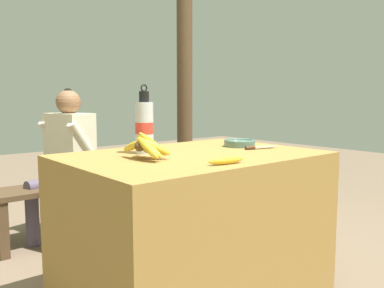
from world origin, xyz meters
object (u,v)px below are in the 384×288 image
at_px(water_bottle, 144,126).
at_px(banana_bunch_green, 155,164).
at_px(wooden_bench, 102,186).
at_px(support_post_far, 185,62).
at_px(loose_banana_front, 226,160).
at_px(banana_bunch_ripe, 145,146).
at_px(knife, 256,147).
at_px(seated_vendor, 65,155).
at_px(serving_bowl, 240,143).

distance_m(water_bottle, banana_bunch_green, 1.44).
height_order(wooden_bench, support_post_far, support_post_far).
distance_m(loose_banana_front, wooden_bench, 1.65).
bearing_deg(loose_banana_front, wooden_bench, 81.18).
relative_size(banana_bunch_ripe, knife, 1.41).
bearing_deg(seated_vendor, knife, 98.42).
xyz_separation_m(water_bottle, loose_banana_front, (0.08, -0.48, -0.12)).
relative_size(banana_bunch_ripe, serving_bowl, 1.60).
bearing_deg(wooden_bench, knife, -80.69).
height_order(loose_banana_front, support_post_far, support_post_far).
distance_m(serving_bowl, banana_bunch_green, 1.27).
bearing_deg(serving_bowl, knife, -97.45).
height_order(banana_bunch_ripe, loose_banana_front, banana_bunch_ripe).
bearing_deg(wooden_bench, water_bottle, -106.54).
height_order(serving_bowl, support_post_far, support_post_far).
bearing_deg(wooden_bench, banana_bunch_green, 0.65).
relative_size(banana_bunch_ripe, wooden_bench, 0.16).
distance_m(water_bottle, wooden_bench, 1.26).
bearing_deg(seated_vendor, water_bottle, 75.17).
bearing_deg(seated_vendor, banana_bunch_green, 170.00).
height_order(serving_bowl, loose_banana_front, serving_bowl).
bearing_deg(banana_bunch_green, wooden_bench, -179.35).
height_order(loose_banana_front, knife, loose_banana_front).
xyz_separation_m(serving_bowl, wooden_bench, (-0.24, 1.20, -0.42)).
relative_size(serving_bowl, seated_vendor, 0.16).
height_order(banana_bunch_ripe, serving_bowl, banana_bunch_ripe).
bearing_deg(loose_banana_front, serving_bowl, 38.45).
bearing_deg(banana_bunch_ripe, knife, -7.12).
distance_m(banana_bunch_ripe, loose_banana_front, 0.37).
distance_m(seated_vendor, support_post_far, 1.58).
distance_m(banana_bunch_ripe, seated_vendor, 1.23).
xyz_separation_m(banana_bunch_ripe, water_bottle, (0.10, 0.16, 0.07)).
height_order(serving_bowl, banana_bunch_green, serving_bowl).
distance_m(serving_bowl, support_post_far, 1.81).
xyz_separation_m(serving_bowl, seated_vendor, (-0.54, 1.16, -0.15)).
bearing_deg(support_post_far, banana_bunch_green, -151.60).
bearing_deg(serving_bowl, banana_bunch_green, 78.03).
xyz_separation_m(banana_bunch_green, support_post_far, (0.56, 0.30, 0.89)).
bearing_deg(wooden_bench, loose_banana_front, -98.82).
bearing_deg(wooden_bench, banana_bunch_ripe, -108.70).
height_order(water_bottle, wooden_bench, water_bottle).
relative_size(water_bottle, knife, 1.71).
distance_m(serving_bowl, seated_vendor, 1.28).
bearing_deg(banana_bunch_ripe, support_post_far, 46.64).
height_order(water_bottle, knife, water_bottle).
distance_m(banana_bunch_ripe, wooden_bench, 1.40).
bearing_deg(knife, loose_banana_front, -140.90).
relative_size(water_bottle, seated_vendor, 0.31).
relative_size(knife, wooden_bench, 0.12).
distance_m(knife, banana_bunch_green, 1.40).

